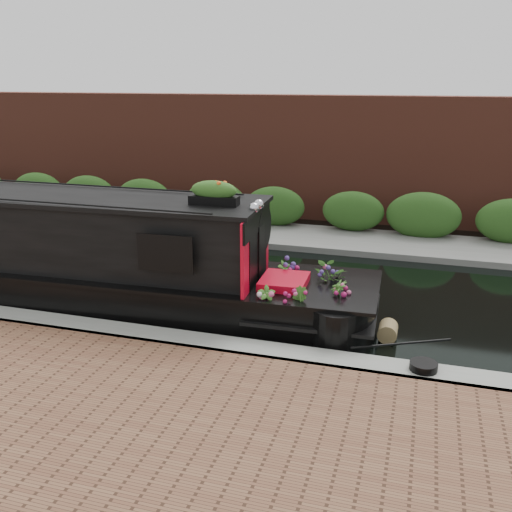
# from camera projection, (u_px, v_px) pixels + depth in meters

# --- Properties ---
(ground) EXTENTS (80.00, 80.00, 0.00)m
(ground) POSITION_uv_depth(u_px,v_px,m) (220.00, 285.00, 13.09)
(ground) COLOR black
(ground) RESTS_ON ground
(near_bank_coping) EXTENTS (40.00, 0.60, 0.50)m
(near_bank_coping) POSITION_uv_depth(u_px,v_px,m) (156.00, 347.00, 10.07)
(near_bank_coping) COLOR gray
(near_bank_coping) RESTS_ON ground
(near_bank_pavers) EXTENTS (40.00, 7.00, 0.50)m
(near_bank_pavers) POSITION_uv_depth(u_px,v_px,m) (15.00, 484.00, 6.69)
(near_bank_pavers) COLOR brown
(near_bank_pavers) RESTS_ON ground
(far_bank_path) EXTENTS (40.00, 2.40, 0.34)m
(far_bank_path) POSITION_uv_depth(u_px,v_px,m) (269.00, 237.00, 16.92)
(far_bank_path) COLOR slate
(far_bank_path) RESTS_ON ground
(far_hedge) EXTENTS (40.00, 1.10, 2.80)m
(far_hedge) POSITION_uv_depth(u_px,v_px,m) (277.00, 230.00, 17.74)
(far_hedge) COLOR #254B19
(far_hedge) RESTS_ON ground
(far_brick_wall) EXTENTS (40.00, 1.00, 8.00)m
(far_brick_wall) POSITION_uv_depth(u_px,v_px,m) (292.00, 215.00, 19.66)
(far_brick_wall) COLOR brown
(far_brick_wall) RESTS_ON ground
(narrowboat) EXTENTS (12.69, 2.70, 2.98)m
(narrowboat) POSITION_uv_depth(u_px,v_px,m) (59.00, 260.00, 11.95)
(narrowboat) COLOR black
(narrowboat) RESTS_ON ground
(rope_fender) EXTENTS (0.34, 0.44, 0.34)m
(rope_fender) POSITION_uv_depth(u_px,v_px,m) (388.00, 331.00, 10.29)
(rope_fender) COLOR olive
(rope_fender) RESTS_ON ground
(coiled_mooring_rope) EXTENTS (0.43, 0.43, 0.12)m
(coiled_mooring_rope) POSITION_uv_depth(u_px,v_px,m) (424.00, 366.00, 8.76)
(coiled_mooring_rope) COLOR black
(coiled_mooring_rope) RESTS_ON near_bank_coping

